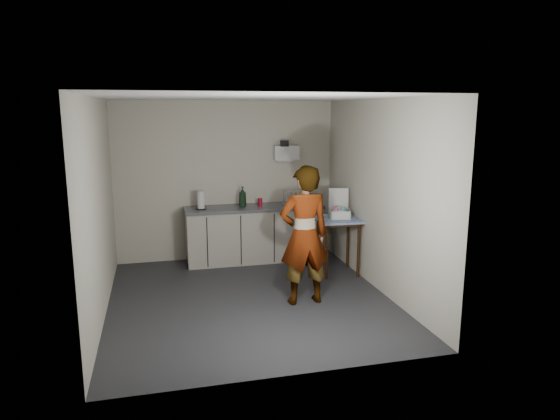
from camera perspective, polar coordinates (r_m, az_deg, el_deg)
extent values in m
plane|color=#25262A|center=(6.70, -3.49, -10.10)|extent=(4.00, 4.00, 0.00)
cube|color=beige|center=(8.28, -6.14, 3.32)|extent=(3.60, 0.02, 2.60)
cube|color=beige|center=(6.89, 11.19, 1.54)|extent=(0.02, 4.00, 2.60)
cube|color=beige|center=(6.28, -19.91, 0.13)|extent=(0.02, 4.00, 2.60)
cube|color=white|center=(6.24, -3.78, 12.68)|extent=(3.60, 4.00, 0.01)
cube|color=black|center=(8.34, -2.94, -5.45)|extent=(2.20, 0.52, 0.08)
cube|color=#B1AB9D|center=(8.23, -2.97, -2.85)|extent=(2.20, 0.58, 0.86)
cube|color=#44464D|center=(8.13, -3.00, 0.26)|extent=(2.24, 0.62, 0.05)
cube|color=black|center=(7.84, -8.31, -3.68)|extent=(0.02, 0.01, 0.80)
cube|color=black|center=(7.91, -4.48, -3.47)|extent=(0.02, 0.01, 0.80)
cube|color=black|center=(8.01, -0.67, -3.24)|extent=(0.01, 0.01, 0.80)
cube|color=black|center=(8.15, 2.97, -3.00)|extent=(0.02, 0.01, 0.80)
cube|color=silver|center=(8.36, 0.71, 6.56)|extent=(0.42, 0.16, 0.24)
cube|color=silver|center=(8.42, 0.62, 5.64)|extent=(0.30, 0.06, 0.04)
cube|color=black|center=(8.25, 0.53, 7.61)|extent=(0.14, 0.02, 0.10)
cylinder|color=#311C0B|center=(7.34, 5.37, -4.95)|extent=(0.04, 0.04, 0.79)
cylinder|color=#311C0B|center=(7.49, 8.95, -4.71)|extent=(0.04, 0.04, 0.79)
cylinder|color=#311C0B|center=(7.79, 4.36, -3.97)|extent=(0.04, 0.04, 0.79)
cylinder|color=#311C0B|center=(7.93, 7.75, -3.77)|extent=(0.04, 0.04, 0.79)
cube|color=#311C0B|center=(7.53, 6.68, -1.31)|extent=(0.61, 0.61, 0.04)
cube|color=#17458E|center=(7.53, 6.68, -1.06)|extent=(0.69, 0.69, 0.03)
imported|color=#B2A593|center=(6.32, 2.79, -2.92)|extent=(0.67, 0.46, 1.79)
imported|color=black|center=(8.07, -4.31, 1.53)|extent=(0.15, 0.15, 0.33)
cylinder|color=red|center=(8.12, -2.28, 0.90)|extent=(0.07, 0.07, 0.13)
cylinder|color=black|center=(8.10, -4.23, 1.21)|extent=(0.07, 0.07, 0.23)
cylinder|color=black|center=(7.97, -9.00, 0.14)|extent=(0.17, 0.17, 0.02)
cylinder|color=silver|center=(7.94, -9.03, 1.18)|extent=(0.11, 0.11, 0.28)
cube|color=silver|center=(8.24, 1.65, 0.65)|extent=(0.35, 0.26, 0.02)
cylinder|color=silver|center=(8.07, 0.80, 1.31)|extent=(0.01, 0.01, 0.23)
cylinder|color=silver|center=(8.15, 2.94, 1.41)|extent=(0.01, 0.01, 0.23)
cylinder|color=silver|center=(8.29, 0.39, 1.58)|extent=(0.01, 0.01, 0.23)
cylinder|color=silver|center=(8.37, 2.49, 1.67)|extent=(0.01, 0.01, 0.23)
cylinder|color=silver|center=(8.20, 1.07, 1.35)|extent=(0.04, 0.19, 0.19)
cylinder|color=silver|center=(8.22, 1.54, 1.37)|extent=(0.04, 0.19, 0.19)
cylinder|color=silver|center=(8.24, 2.01, 1.39)|extent=(0.04, 0.19, 0.19)
cube|color=silver|center=(7.58, 6.81, -0.82)|extent=(0.36, 0.36, 0.01)
cube|color=silver|center=(7.42, 6.97, -0.59)|extent=(0.30, 0.08, 0.11)
cube|color=silver|center=(7.70, 6.68, -0.14)|extent=(0.30, 0.08, 0.11)
cube|color=silver|center=(7.54, 5.72, -0.37)|extent=(0.08, 0.30, 0.11)
cube|color=silver|center=(7.58, 7.91, -0.36)|extent=(0.08, 0.30, 0.11)
cube|color=silver|center=(7.68, 6.71, 1.38)|extent=(0.30, 0.08, 0.30)
cylinder|color=white|center=(7.56, 6.82, -0.36)|extent=(0.20, 0.20, 0.11)
sphere|color=#D64E95|center=(7.51, 6.49, 0.14)|extent=(0.07, 0.07, 0.07)
sphere|color=#50A2DB|center=(7.52, 7.25, 0.14)|extent=(0.07, 0.07, 0.07)
sphere|color=#62EF81|center=(7.60, 6.79, 0.27)|extent=(0.07, 0.07, 0.07)
sphere|color=#D64E95|center=(7.59, 6.45, 0.26)|extent=(0.07, 0.07, 0.07)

